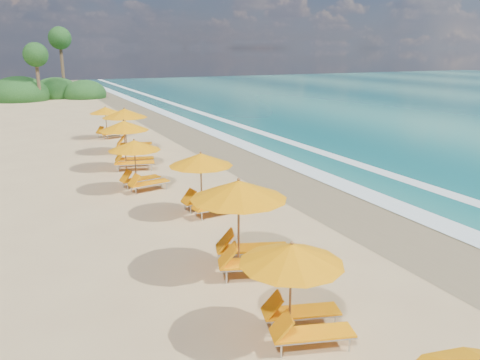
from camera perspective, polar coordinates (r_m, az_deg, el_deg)
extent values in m
plane|color=tan|center=(17.28, 0.00, -3.84)|extent=(160.00, 160.00, 0.00)
cube|color=olive|center=(19.24, 10.85, -2.10)|extent=(4.00, 160.00, 0.01)
cube|color=white|center=(20.12, 14.32, -1.46)|extent=(1.20, 160.00, 0.01)
cube|color=white|center=(22.11, 20.36, -0.48)|extent=(0.80, 160.00, 0.01)
cylinder|color=olive|center=(9.82, 5.95, -13.08)|extent=(0.05, 0.05, 2.01)
cone|color=orange|center=(9.45, 6.09, -8.63)|extent=(2.56, 2.56, 0.40)
sphere|color=olive|center=(9.37, 6.13, -7.38)|extent=(0.07, 0.07, 0.07)
cylinder|color=olive|center=(12.52, -0.17, -5.54)|extent=(0.06, 0.06, 2.42)
cone|color=orange|center=(12.20, -0.17, -1.13)|extent=(3.16, 3.16, 0.49)
sphere|color=olive|center=(12.12, -0.17, 0.09)|extent=(0.09, 0.09, 0.09)
cylinder|color=olive|center=(16.86, -4.59, -0.54)|extent=(0.05, 0.05, 2.16)
cone|color=orange|center=(16.64, -4.65, 2.43)|extent=(2.44, 2.44, 0.43)
sphere|color=olive|center=(16.59, -4.67, 3.24)|extent=(0.08, 0.08, 0.08)
cylinder|color=olive|center=(20.17, -12.20, 1.65)|extent=(0.05, 0.05, 2.06)
cone|color=orange|center=(19.99, -12.34, 4.03)|extent=(2.47, 2.47, 0.41)
sphere|color=olive|center=(19.95, -12.38, 4.67)|extent=(0.07, 0.07, 0.07)
cylinder|color=olive|center=(23.95, -13.38, 4.00)|extent=(0.06, 0.06, 2.30)
cone|color=orange|center=(23.79, -13.52, 6.25)|extent=(2.85, 2.85, 0.46)
sphere|color=olive|center=(23.75, -13.56, 6.86)|extent=(0.08, 0.08, 0.08)
cylinder|color=olive|center=(27.75, -13.32, 5.62)|extent=(0.06, 0.06, 2.41)
cone|color=orange|center=(27.61, -13.45, 7.67)|extent=(3.04, 3.04, 0.48)
sphere|color=olive|center=(27.58, -13.48, 8.22)|extent=(0.09, 0.09, 0.09)
cylinder|color=olive|center=(32.64, -15.47, 6.49)|extent=(0.05, 0.05, 1.99)
cone|color=orange|center=(32.53, -15.57, 7.93)|extent=(2.60, 2.60, 0.40)
sphere|color=olive|center=(32.50, -15.60, 8.31)|extent=(0.07, 0.07, 0.07)
ellipsoid|color=#163D14|center=(59.99, -24.52, 9.09)|extent=(6.40, 6.40, 4.16)
ellipsoid|color=#163D14|center=(62.18, -20.84, 9.56)|extent=(5.60, 5.60, 3.64)
ellipsoid|color=#163D14|center=(60.52, -17.81, 9.64)|extent=(5.00, 5.00, 3.25)
cylinder|color=brown|center=(57.94, -22.67, 10.98)|extent=(0.36, 0.36, 5.00)
sphere|color=#163D14|center=(57.85, -22.93, 13.44)|extent=(2.60, 2.60, 2.60)
cylinder|color=brown|center=(62.10, -20.16, 12.27)|extent=(0.36, 0.36, 6.80)
sphere|color=#163D14|center=(62.07, -20.45, 15.39)|extent=(2.60, 2.60, 2.60)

